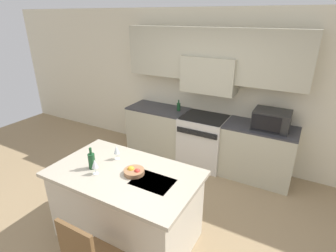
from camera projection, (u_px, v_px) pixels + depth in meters
ground_plane at (149, 226)px, 3.46m from camera, size 10.00×10.00×0.00m
back_cabinetry at (212, 77)px, 4.55m from camera, size 10.00×0.46×2.70m
back_counter at (204, 140)px, 4.78m from camera, size 3.06×0.62×0.93m
range_stove at (203, 141)px, 4.76m from camera, size 0.78×0.70×0.93m
microwave at (271, 120)px, 4.05m from camera, size 0.54×0.41×0.30m
kitchen_island at (127, 205)px, 3.15m from camera, size 1.71×1.01×0.93m
wine_bottle at (92, 161)px, 3.01m from camera, size 0.08×0.08×0.26m
wine_glass_near at (95, 164)px, 2.89m from camera, size 0.07×0.07×0.18m
wine_glass_far at (117, 150)px, 3.19m from camera, size 0.07×0.07×0.18m
fruit_bowl at (134, 171)px, 2.93m from camera, size 0.23×0.23×0.08m
oil_bottle_on_counter at (179, 107)px, 4.86m from camera, size 0.07×0.07×0.20m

